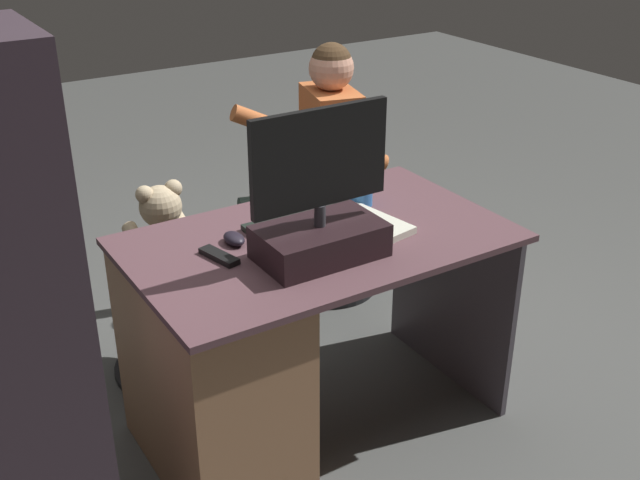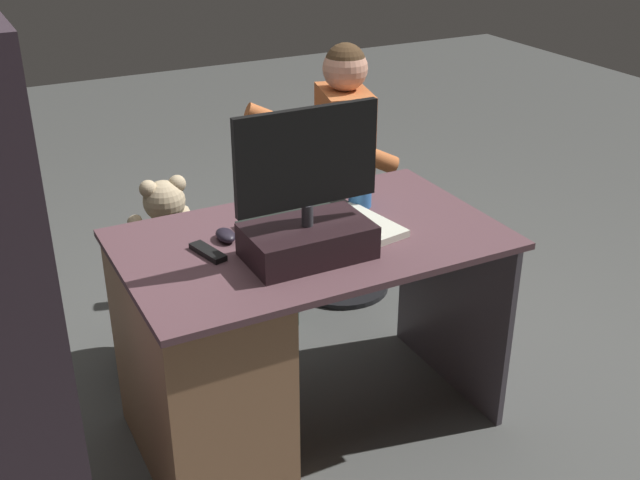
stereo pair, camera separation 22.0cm
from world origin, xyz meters
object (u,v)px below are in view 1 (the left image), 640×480
object	(u,v)px
cup	(361,192)
person	(317,157)
keyboard	(306,221)
office_chair_teddy	(171,315)
tv_remote	(219,256)
desk	(235,357)
monitor	(320,218)
computer_mouse	(234,239)
teddy_bear	(162,230)
visitor_chair	(330,236)

from	to	relation	value
cup	person	bearing A→B (deg)	-108.93
keyboard	office_chair_teddy	bearing A→B (deg)	-55.90
cup	tv_remote	bearing A→B (deg)	10.40
desk	monitor	bearing A→B (deg)	154.11
computer_mouse	office_chair_teddy	bearing A→B (deg)	-83.60
monitor	cup	bearing A→B (deg)	-142.06
desk	keyboard	bearing A→B (deg)	-162.10
desk	teddy_bear	world-z (taller)	teddy_bear
office_chair_teddy	person	world-z (taller)	person
monitor	office_chair_teddy	distance (m)	0.99
computer_mouse	office_chair_teddy	size ratio (longest dim) A/B	0.20
desk	office_chair_teddy	xyz separation A→B (m)	(-0.01, -0.60, -0.15)
keyboard	visitor_chair	bearing A→B (deg)	-128.21
office_chair_teddy	person	distance (m)	0.94
visitor_chair	desk	bearing A→B (deg)	42.42
person	desk	bearing A→B (deg)	44.56
desk	computer_mouse	xyz separation A→B (m)	(-0.07, -0.10, 0.37)
monitor	keyboard	bearing A→B (deg)	-111.04
keyboard	teddy_bear	world-z (taller)	teddy_bear
office_chair_teddy	person	size ratio (longest dim) A/B	0.42
monitor	office_chair_teddy	xyz separation A→B (m)	(0.24, -0.72, -0.64)
cup	office_chair_teddy	bearing A→B (deg)	-38.22
tv_remote	office_chair_teddy	xyz separation A→B (m)	(-0.03, -0.57, -0.52)
desk	person	distance (m)	1.18
tv_remote	cup	bearing A→B (deg)	176.48
monitor	cup	size ratio (longest dim) A/B	4.78
keyboard	tv_remote	xyz separation A→B (m)	(0.36, 0.08, -0.00)
tv_remote	computer_mouse	bearing A→B (deg)	-155.08
monitor	visitor_chair	xyz separation A→B (m)	(-0.65, -0.95, -0.62)
cup	teddy_bear	distance (m)	0.77
desk	visitor_chair	bearing A→B (deg)	-137.58
keyboard	cup	distance (m)	0.25
keyboard	teddy_bear	bearing A→B (deg)	-56.55
tv_remote	office_chair_teddy	bearing A→B (deg)	-107.02
monitor	visitor_chair	size ratio (longest dim) A/B	1.05
tv_remote	teddy_bear	world-z (taller)	teddy_bear
computer_mouse	cup	xyz separation A→B (m)	(-0.52, -0.04, 0.03)
visitor_chair	person	xyz separation A→B (m)	(0.09, 0.02, 0.42)
cup	office_chair_teddy	size ratio (longest dim) A/B	0.20
computer_mouse	cup	distance (m)	0.53
computer_mouse	cup	bearing A→B (deg)	-175.38
keyboard	computer_mouse	distance (m)	0.27
cup	person	world-z (taller)	person
monitor	tv_remote	size ratio (longest dim) A/B	3.16
office_chair_teddy	teddy_bear	world-z (taller)	teddy_bear
desk	visitor_chair	size ratio (longest dim) A/B	2.75
monitor	tv_remote	bearing A→B (deg)	-29.23
desk	computer_mouse	world-z (taller)	computer_mouse
monitor	keyboard	xyz separation A→B (m)	(-0.09, -0.23, -0.12)
person	monitor	bearing A→B (deg)	58.61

